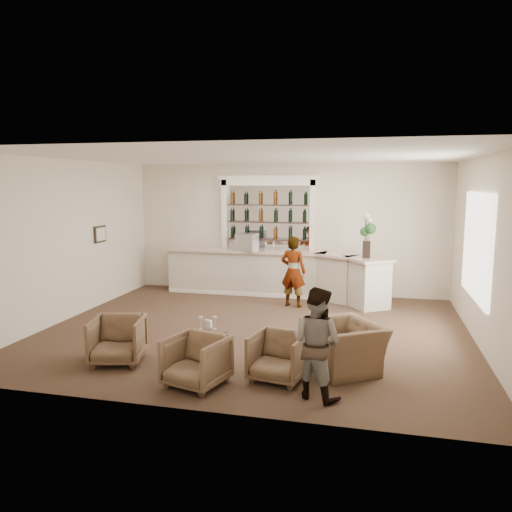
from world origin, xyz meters
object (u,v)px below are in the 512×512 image
at_px(armchair_far, 343,346).
at_px(sommelier, 293,272).
at_px(cocktail_table, 208,345).
at_px(bar_counter, 277,273).
at_px(armchair_left, 118,340).
at_px(armchair_right, 278,357).
at_px(guest, 316,343).
at_px(flower_vase, 367,233).
at_px(armchair_center, 196,361).
at_px(espresso_machine, 247,242).

bearing_deg(armchair_far, sommelier, 165.39).
bearing_deg(cocktail_table, bar_counter, 87.76).
bearing_deg(sommelier, armchair_left, 75.51).
bearing_deg(armchair_right, guest, -27.06).
bearing_deg(bar_counter, armchair_far, -67.31).
distance_m(guest, armchair_far, 1.18).
relative_size(armchair_right, armchair_far, 0.68).
bearing_deg(armchair_left, bar_counter, 60.00).
bearing_deg(armchair_right, flower_vase, 87.06).
bearing_deg(armchair_center, armchair_far, 44.90).
distance_m(sommelier, armchair_far, 3.98).
distance_m(armchair_left, flower_vase, 6.04).
bearing_deg(espresso_machine, armchair_far, -47.90).
bearing_deg(flower_vase, cocktail_table, -119.56).
distance_m(guest, espresso_machine, 6.17).
distance_m(bar_counter, armchair_right, 5.39).
bearing_deg(armchair_left, sommelier, 50.18).
height_order(armchair_right, flower_vase, flower_vase).
bearing_deg(armchair_right, armchair_center, -145.91).
xyz_separation_m(armchair_center, armchair_right, (1.08, 0.47, -0.01)).
bearing_deg(armchair_far, guest, -50.13).
height_order(cocktail_table, armchair_far, armchair_far).
xyz_separation_m(armchair_right, flower_vase, (1.11, 4.66, 1.36)).
relative_size(cocktail_table, sommelier, 0.39).
height_order(guest, armchair_center, guest).
relative_size(armchair_left, espresso_machine, 1.66).
relative_size(armchair_far, espresso_machine, 2.31).
bearing_deg(armchair_left, armchair_right, -15.46).
bearing_deg(bar_counter, espresso_machine, -173.07).
distance_m(armchair_left, armchair_right, 2.60).
relative_size(cocktail_table, armchair_far, 0.56).
height_order(armchair_left, armchair_far, armchair_left).
relative_size(bar_counter, armchair_left, 7.08).
height_order(espresso_machine, flower_vase, flower_vase).
xyz_separation_m(bar_counter, armchair_right, (1.06, -5.28, -0.23)).
relative_size(bar_counter, armchair_far, 5.10).
xyz_separation_m(sommelier, flower_vase, (1.61, 0.33, 0.89)).
bearing_deg(armchair_left, armchair_center, -33.71).
xyz_separation_m(guest, espresso_machine, (-2.41, 5.65, 0.61)).
bearing_deg(flower_vase, armchair_center, -113.08).
relative_size(armchair_left, flower_vase, 0.80).
xyz_separation_m(sommelier, armchair_right, (0.50, -4.33, -0.47)).
distance_m(espresso_machine, flower_vase, 2.99).
bearing_deg(armchair_left, flower_vase, 37.43).
bearing_deg(armchair_far, armchair_right, -89.80).
bearing_deg(armchair_center, armchair_right, 39.29).
distance_m(bar_counter, guest, 5.98).
height_order(bar_counter, armchair_center, bar_counter).
xyz_separation_m(bar_counter, cocktail_table, (-0.19, -4.78, -0.32)).
relative_size(bar_counter, sommelier, 3.52).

